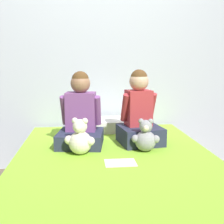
# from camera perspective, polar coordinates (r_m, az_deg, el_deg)

# --- Properties ---
(ground_plane) EXTENTS (14.00, 14.00, 0.00)m
(ground_plane) POSITION_cam_1_polar(r_m,az_deg,el_deg) (2.26, 0.68, -20.18)
(ground_plane) COLOR brown
(wall_behind_bed) EXTENTS (8.00, 0.06, 2.50)m
(wall_behind_bed) POSITION_cam_1_polar(r_m,az_deg,el_deg) (3.01, -1.67, 12.33)
(wall_behind_bed) COLOR silver
(wall_behind_bed) RESTS_ON ground_plane
(bed) EXTENTS (1.47, 1.95, 0.47)m
(bed) POSITION_cam_1_polar(r_m,az_deg,el_deg) (2.15, 0.70, -14.86)
(bed) COLOR #997F60
(bed) RESTS_ON ground_plane
(child_on_left) EXTENTS (0.40, 0.41, 0.60)m
(child_on_left) POSITION_cam_1_polar(r_m,az_deg,el_deg) (2.30, -6.38, -1.02)
(child_on_left) COLOR #282D47
(child_on_left) RESTS_ON bed
(child_on_right) EXTENTS (0.38, 0.37, 0.61)m
(child_on_right) POSITION_cam_1_polar(r_m,az_deg,el_deg) (2.34, 5.57, -0.60)
(child_on_right) COLOR #282D47
(child_on_right) RESTS_ON bed
(teddy_bear_held_by_left_child) EXTENTS (0.22, 0.17, 0.27)m
(teddy_bear_held_by_left_child) POSITION_cam_1_polar(r_m,az_deg,el_deg) (2.08, -6.50, -5.48)
(teddy_bear_held_by_left_child) COLOR silver
(teddy_bear_held_by_left_child) RESTS_ON bed
(teddy_bear_held_by_right_child) EXTENTS (0.21, 0.16, 0.25)m
(teddy_bear_held_by_right_child) POSITION_cam_1_polar(r_m,az_deg,el_deg) (2.15, 6.82, -5.18)
(teddy_bear_held_by_right_child) COLOR #939399
(teddy_bear_held_by_right_child) RESTS_ON bed
(pillow_at_headboard) EXTENTS (0.46, 0.34, 0.11)m
(pillow_at_headboard) POSITION_cam_1_polar(r_m,az_deg,el_deg) (2.79, -1.14, -2.58)
(pillow_at_headboard) COLOR white
(pillow_at_headboard) RESTS_ON bed
(sign_card) EXTENTS (0.21, 0.15, 0.00)m
(sign_card) POSITION_cam_1_polar(r_m,az_deg,el_deg) (1.92, 1.71, -10.26)
(sign_card) COLOR white
(sign_card) RESTS_ON bed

